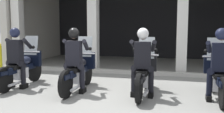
# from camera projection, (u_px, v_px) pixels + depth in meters

# --- Properties ---
(ground_plane) EXTENTS (80.00, 80.00, 0.00)m
(ground_plane) POSITION_uv_depth(u_px,v_px,m) (131.00, 72.00, 9.20)
(ground_plane) COLOR gray
(station_building) EXTENTS (10.56, 4.93, 3.31)m
(station_building) POSITION_uv_depth(u_px,v_px,m) (145.00, 15.00, 11.44)
(station_building) COLOR black
(station_building) RESTS_ON ground
(kerb_strip) EXTENTS (10.06, 0.24, 0.12)m
(kerb_strip) POSITION_uv_depth(u_px,v_px,m) (133.00, 72.00, 8.78)
(kerb_strip) COLOR #B7B5AD
(kerb_strip) RESTS_ON ground
(motorcycle_far_left) EXTENTS (0.62, 2.04, 1.35)m
(motorcycle_far_left) POSITION_uv_depth(u_px,v_px,m) (23.00, 68.00, 7.03)
(motorcycle_far_left) COLOR black
(motorcycle_far_left) RESTS_ON ground
(police_officer_far_left) EXTENTS (0.63, 0.61, 1.58)m
(police_officer_far_left) POSITION_uv_depth(u_px,v_px,m) (16.00, 53.00, 6.71)
(police_officer_far_left) COLOR black
(police_officer_far_left) RESTS_ON ground
(motorcycle_center_left) EXTENTS (0.62, 2.04, 1.35)m
(motorcycle_center_left) POSITION_uv_depth(u_px,v_px,m) (79.00, 70.00, 6.57)
(motorcycle_center_left) COLOR black
(motorcycle_center_left) RESTS_ON ground
(police_officer_center_left) EXTENTS (0.63, 0.61, 1.58)m
(police_officer_center_left) POSITION_uv_depth(u_px,v_px,m) (74.00, 55.00, 6.25)
(police_officer_center_left) COLOR black
(police_officer_center_left) RESTS_ON ground
(motorcycle_center_right) EXTENTS (0.62, 2.04, 1.35)m
(motorcycle_center_right) POSITION_uv_depth(u_px,v_px,m) (144.00, 73.00, 6.20)
(motorcycle_center_right) COLOR black
(motorcycle_center_right) RESTS_ON ground
(police_officer_center_right) EXTENTS (0.63, 0.61, 1.58)m
(police_officer_center_right) POSITION_uv_depth(u_px,v_px,m) (143.00, 56.00, 5.87)
(police_officer_center_right) COLOR black
(police_officer_center_right) RESTS_ON ground
(motorcycle_far_right) EXTENTS (0.62, 2.04, 1.35)m
(motorcycle_far_right) POSITION_uv_depth(u_px,v_px,m) (217.00, 76.00, 5.82)
(motorcycle_far_right) COLOR black
(motorcycle_far_right) RESTS_ON ground
(police_officer_far_right) EXTENTS (0.63, 0.61, 1.58)m
(police_officer_far_right) POSITION_uv_depth(u_px,v_px,m) (220.00, 58.00, 5.49)
(police_officer_far_right) COLOR black
(police_officer_far_right) RESTS_ON ground
(bollard_kerbside) EXTENTS (0.14, 0.14, 1.01)m
(bollard_kerbside) POSITION_uv_depth(u_px,v_px,m) (0.00, 57.00, 9.46)
(bollard_kerbside) COLOR yellow
(bollard_kerbside) RESTS_ON ground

